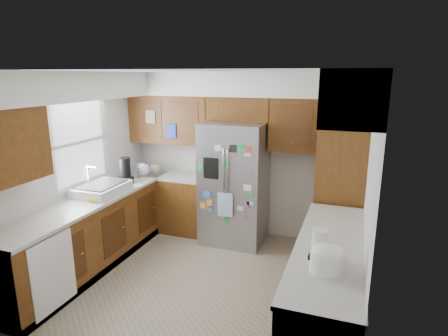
{
  "coord_description": "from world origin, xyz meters",
  "views": [
    {
      "loc": [
        1.65,
        -3.84,
        2.47
      ],
      "look_at": [
        0.14,
        0.35,
        1.35
      ],
      "focal_mm": 30.0,
      "sensor_mm": 36.0,
      "label": 1
    }
  ],
  "objects": [
    {
      "name": "right_counter_run",
      "position": [
        1.5,
        -0.47,
        0.42
      ],
      "size": [
        0.63,
        2.25,
        0.92
      ],
      "color": "#482B0D",
      "rests_on": "ground"
    },
    {
      "name": "paper_towel",
      "position": [
        1.43,
        -0.87,
        1.07
      ],
      "size": [
        0.13,
        0.13,
        0.3
      ],
      "primitive_type": "cylinder",
      "color": "white",
      "rests_on": "right_counter_run"
    },
    {
      "name": "left_counter_clutter",
      "position": [
        -1.47,
        0.86,
        1.05
      ],
      "size": [
        0.34,
        0.93,
        0.38
      ],
      "color": "black",
      "rests_on": "left_counter_run"
    },
    {
      "name": "fridge",
      "position": [
        -0.0,
        1.2,
        0.9
      ],
      "size": [
        0.9,
        0.79,
        1.8
      ],
      "color": "gray",
      "rests_on": "ground"
    },
    {
      "name": "room_shell",
      "position": [
        -0.11,
        0.36,
        1.82
      ],
      "size": [
        3.64,
        3.24,
        2.52
      ],
      "color": "silver",
      "rests_on": "ground"
    },
    {
      "name": "fridge_top_items",
      "position": [
        -0.06,
        1.42,
        2.28
      ],
      "size": [
        0.78,
        0.33,
        0.3
      ],
      "color": "#2D66B9",
      "rests_on": "bridge_cabinet"
    },
    {
      "name": "rice_cooker",
      "position": [
        1.5,
        -0.99,
        1.04
      ],
      "size": [
        0.27,
        0.26,
        0.23
      ],
      "color": "white",
      "rests_on": "right_counter_run"
    },
    {
      "name": "floor",
      "position": [
        0.0,
        0.0,
        0.0
      ],
      "size": [
        3.6,
        3.6,
        0.0
      ],
      "primitive_type": "plane",
      "color": "gray",
      "rests_on": "ground"
    },
    {
      "name": "pantry",
      "position": [
        1.5,
        1.15,
        1.07
      ],
      "size": [
        0.6,
        0.9,
        2.15
      ],
      "primitive_type": "cube",
      "color": "#482B0D",
      "rests_on": "ground"
    },
    {
      "name": "sink_assembly",
      "position": [
        -1.5,
        0.1,
        0.99
      ],
      "size": [
        0.52,
        0.72,
        0.37
      ],
      "color": "white",
      "rests_on": "left_counter_run"
    },
    {
      "name": "bridge_cabinet",
      "position": [
        0.0,
        1.43,
        1.98
      ],
      "size": [
        0.96,
        0.34,
        0.35
      ],
      "primitive_type": "cube",
      "color": "#482B0D",
      "rests_on": "fridge"
    },
    {
      "name": "left_counter_run",
      "position": [
        -1.36,
        0.03,
        0.43
      ],
      "size": [
        1.36,
        3.2,
        0.92
      ],
      "color": "#482B0D",
      "rests_on": "ground"
    }
  ]
}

